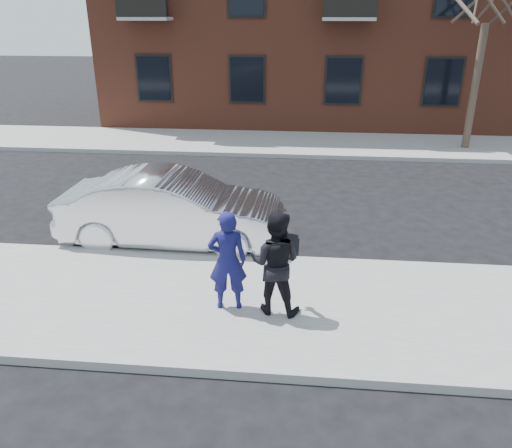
# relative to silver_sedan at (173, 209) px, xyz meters

# --- Properties ---
(ground) EXTENTS (100.00, 100.00, 0.00)m
(ground) POSITION_rel_silver_sedan_xyz_m (4.08, -2.30, -0.79)
(ground) COLOR black
(ground) RESTS_ON ground
(near_sidewalk) EXTENTS (50.00, 3.50, 0.15)m
(near_sidewalk) POSITION_rel_silver_sedan_xyz_m (4.08, -2.55, -0.72)
(near_sidewalk) COLOR gray
(near_sidewalk) RESTS_ON ground
(near_curb) EXTENTS (50.00, 0.10, 0.15)m
(near_curb) POSITION_rel_silver_sedan_xyz_m (4.08, -0.75, -0.72)
(near_curb) COLOR #999691
(near_curb) RESTS_ON ground
(far_sidewalk) EXTENTS (50.00, 3.50, 0.15)m
(far_sidewalk) POSITION_rel_silver_sedan_xyz_m (4.08, 8.95, -0.72)
(far_sidewalk) COLOR gray
(far_sidewalk) RESTS_ON ground
(far_curb) EXTENTS (50.00, 0.10, 0.15)m
(far_curb) POSITION_rel_silver_sedan_xyz_m (4.08, 7.15, -0.72)
(far_curb) COLOR #999691
(far_curb) RESTS_ON ground
(silver_sedan) EXTENTS (4.82, 1.73, 1.58)m
(silver_sedan) POSITION_rel_silver_sedan_xyz_m (0.00, 0.00, 0.00)
(silver_sedan) COLOR silver
(silver_sedan) RESTS_ON ground
(man_hoodie) EXTENTS (0.68, 0.53, 1.71)m
(man_hoodie) POSITION_rel_silver_sedan_xyz_m (1.59, -2.67, 0.22)
(man_hoodie) COLOR navy
(man_hoodie) RESTS_ON near_sidewalk
(man_peacoat) EXTENTS (0.94, 0.79, 1.75)m
(man_peacoat) POSITION_rel_silver_sedan_xyz_m (2.36, -2.70, 0.23)
(man_peacoat) COLOR black
(man_peacoat) RESTS_ON near_sidewalk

